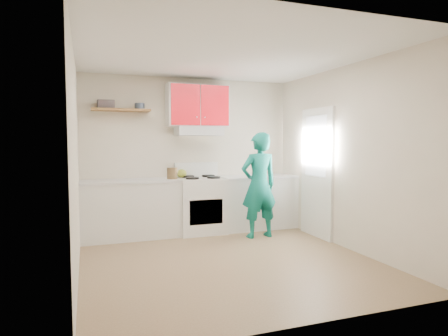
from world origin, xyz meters
name	(u,v)px	position (x,y,z in m)	size (l,w,h in m)	color
floor	(227,260)	(0.00, 0.00, 0.00)	(3.80, 3.80, 0.00)	brown
ceiling	(227,55)	(0.00, 0.00, 2.60)	(3.60, 3.80, 0.04)	white
back_wall	(190,154)	(0.00, 1.90, 1.30)	(3.60, 0.04, 2.60)	beige
front_wall	(308,170)	(0.00, -1.90, 1.30)	(3.60, 0.04, 2.60)	beige
left_wall	(76,162)	(-1.80, 0.00, 1.30)	(0.04, 3.80, 2.60)	beige
right_wall	(346,157)	(1.80, 0.00, 1.30)	(0.04, 3.80, 2.60)	beige
door	(317,173)	(1.78, 0.70, 1.02)	(0.05, 0.85, 2.05)	white
door_glass	(316,146)	(1.75, 0.70, 1.45)	(0.01, 0.55, 0.95)	white
counter_left	(131,210)	(-1.04, 1.60, 0.45)	(1.52, 0.60, 0.90)	silver
counter_right	(257,202)	(1.14, 1.60, 0.45)	(1.32, 0.60, 0.90)	silver
stove	(201,205)	(0.10, 1.57, 0.46)	(0.76, 0.65, 0.92)	white
range_hood	(199,131)	(0.10, 1.68, 1.70)	(0.76, 0.44, 0.15)	silver
upper_cabinets	(198,106)	(0.10, 1.73, 2.12)	(1.02, 0.33, 0.70)	red
shelf	(121,110)	(-1.15, 1.75, 2.02)	(0.90, 0.30, 0.04)	brown
books	(106,104)	(-1.38, 1.73, 2.10)	(0.25, 0.18, 0.13)	#433B3D
tin	(140,106)	(-0.86, 1.74, 2.09)	(0.16, 0.16, 0.10)	#333D4C
kettle	(182,173)	(-0.19, 1.72, 0.99)	(0.16, 0.16, 0.14)	olive
crock	(172,174)	(-0.39, 1.53, 1.00)	(0.17, 0.17, 0.20)	#4B3820
cutting_board	(245,177)	(0.88, 1.54, 0.91)	(0.30, 0.22, 0.02)	olive
silicone_mat	(272,176)	(1.44, 1.62, 0.90)	(0.28, 0.24, 0.01)	red
person	(259,185)	(0.88, 0.96, 0.83)	(0.61, 0.40, 1.67)	#0B6B60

